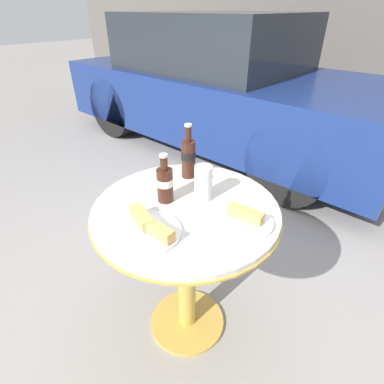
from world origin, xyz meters
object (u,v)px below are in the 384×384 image
(cola_bottle_right, at_px, (188,157))
(lunch_plate_far, at_px, (244,219))
(drinking_glass, at_px, (203,184))
(parked_car, at_px, (222,87))
(cola_bottle_left, at_px, (165,183))
(bistro_table, at_px, (186,239))
(lunch_plate_near, at_px, (147,229))

(cola_bottle_right, bearing_deg, lunch_plate_far, -18.01)
(cola_bottle_right, xyz_separation_m, lunch_plate_far, (0.39, -0.13, -0.09))
(drinking_glass, height_order, parked_car, parked_car)
(cola_bottle_right, distance_m, drinking_glass, 0.21)
(cola_bottle_left, bearing_deg, bistro_table, 13.03)
(cola_bottle_left, distance_m, cola_bottle_right, 0.23)
(bistro_table, distance_m, lunch_plate_near, 0.29)
(cola_bottle_left, relative_size, cola_bottle_right, 0.82)
(parked_car, bearing_deg, bistro_table, -56.67)
(drinking_glass, relative_size, parked_car, 0.04)
(bistro_table, relative_size, drinking_glass, 5.18)
(lunch_plate_near, bearing_deg, parked_car, 121.07)
(cola_bottle_left, xyz_separation_m, lunch_plate_near, (0.10, -0.19, -0.06))
(cola_bottle_right, bearing_deg, drinking_glass, -30.37)
(cola_bottle_left, height_order, lunch_plate_near, cola_bottle_left)
(parked_car, bearing_deg, lunch_plate_near, -58.93)
(lunch_plate_near, relative_size, parked_car, 0.07)
(cola_bottle_left, bearing_deg, drinking_glass, 47.11)
(drinking_glass, height_order, lunch_plate_near, drinking_glass)
(drinking_glass, height_order, lunch_plate_far, drinking_glass)
(lunch_plate_near, relative_size, lunch_plate_far, 1.12)
(drinking_glass, bearing_deg, bistro_table, -97.84)
(cola_bottle_left, distance_m, parked_car, 2.54)
(lunch_plate_far, bearing_deg, cola_bottle_right, 161.99)
(bistro_table, height_order, parked_car, parked_car)
(bistro_table, distance_m, cola_bottle_right, 0.37)
(cola_bottle_left, xyz_separation_m, lunch_plate_far, (0.33, 0.09, -0.07))
(bistro_table, relative_size, parked_car, 0.20)
(lunch_plate_far, bearing_deg, drinking_glass, 173.34)
(bistro_table, xyz_separation_m, parked_car, (-1.41, 2.15, 0.08))
(drinking_glass, distance_m, lunch_plate_near, 0.31)
(drinking_glass, bearing_deg, lunch_plate_near, -90.58)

